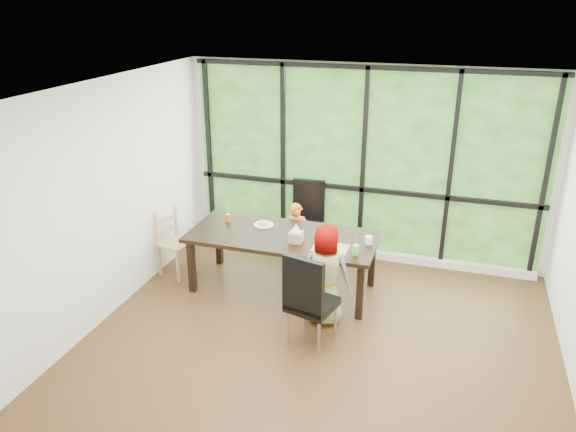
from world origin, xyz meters
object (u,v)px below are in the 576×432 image
Objects in this scene: dining_table at (283,262)px; child_toddler at (297,236)px; orange_cup at (228,218)px; white_mug at (369,240)px; chair_end_beech at (177,243)px; chair_interior_leather at (312,298)px; plate_near at (326,249)px; green_cup at (356,250)px; tissue_box at (296,237)px; plate_far at (264,225)px; chair_window_leather at (306,220)px; child_older at (325,275)px.

child_toddler is (0.00, 0.62, 0.09)m from dining_table.
white_mug is at bearing -4.26° from orange_cup.
chair_end_beech reaches higher than white_mug.
chair_interior_leather is 4.98× the size of plate_near.
green_cup reaches higher than white_mug.
orange_cup is 0.86× the size of green_cup.
orange_cup is 0.68× the size of tissue_box.
plate_near is at bearing -146.79° from white_mug.
child_toddler reaches higher than green_cup.
child_toddler is 3.67× the size of plate_far.
child_toddler is 1.25m from white_mug.
chair_window_leather reaches higher than tissue_box.
plate_far is 1.66× the size of tissue_box.
chair_window_leather reaches higher than white_mug.
child_older is 0.76m from white_mug.
child_older is (0.68, -1.60, 0.05)m from chair_window_leather.
chair_window_leather is at bearing 45.50° from orange_cup.
plate_near is (0.61, -0.25, 0.38)m from dining_table.
child_toddler is 9.68× the size of white_mug.
tissue_box reaches higher than orange_cup.
chair_window_leather is 1.46m from white_mug.
green_cup is (0.97, -0.91, 0.35)m from child_toddler.
plate_near is 1.42× the size of tissue_box.
child_toddler reaches higher than chair_end_beech.
child_older is 1.70m from orange_cup.
green_cup is at bearing -16.60° from dining_table.
chair_window_leather is 1.74m from child_older.
dining_table is 0.52m from tissue_box.
dining_table is 2.59× the size of chair_end_beech.
chair_window_leather is 1.00× the size of chair_interior_leather.
child_toddler is 1.39m from child_older.
white_mug is (1.39, -0.16, 0.04)m from plate_far.
chair_window_leather is 4.98× the size of plate_near.
white_mug is at bearing 13.87° from tissue_box.
chair_window_leather is at bearing 99.91° from tissue_box.
tissue_box is (0.55, -0.37, 0.06)m from plate_far.
plate_far is at bearing 146.05° from tissue_box.
plate_near is at bearing -78.49° from child_older.
plate_far is at bearing -39.90° from child_older.
tissue_box is at bearing -33.95° from plate_far.
plate_near is at bearing -22.08° from dining_table.
orange_cup is (-1.42, 0.44, 0.05)m from plate_near.
dining_table is 10.75× the size of plate_near.
white_mug reaches higher than plate_far.
chair_interior_leather is 1.16× the size of child_toddler.
white_mug is (1.87, -0.14, -0.00)m from orange_cup.
chair_window_leather reaches higher than child_toddler.
dining_table is at bearing 144.14° from tissue_box.
chair_window_leather is 2.15m from chair_interior_leather.
chair_interior_leather is at bearing -86.36° from plate_near.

